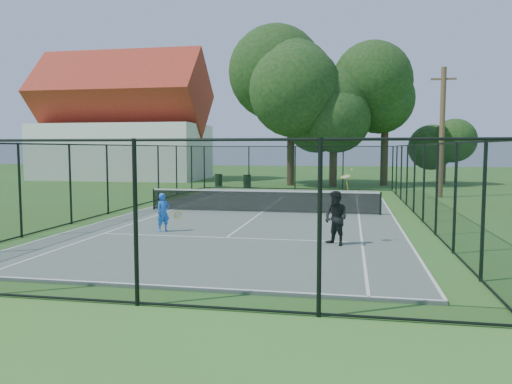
% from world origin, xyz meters
% --- Properties ---
extents(ground, '(120.00, 120.00, 0.00)m').
position_xyz_m(ground, '(0.00, 0.00, 0.00)').
color(ground, '#3E6322').
extents(tennis_court, '(11.00, 24.00, 0.06)m').
position_xyz_m(tennis_court, '(0.00, 0.00, 0.03)').
color(tennis_court, '#5A6A60').
rests_on(tennis_court, ground).
extents(tennis_net, '(10.08, 0.08, 0.95)m').
position_xyz_m(tennis_net, '(0.00, 0.00, 0.58)').
color(tennis_net, black).
rests_on(tennis_net, tennis_court).
extents(fence, '(13.10, 26.10, 3.00)m').
position_xyz_m(fence, '(0.00, 0.00, 1.50)').
color(fence, black).
rests_on(fence, ground).
extents(tree_near_left, '(8.16, 8.16, 10.64)m').
position_xyz_m(tree_near_left, '(-0.75, 16.69, 6.55)').
color(tree_near_left, '#332114').
rests_on(tree_near_left, ground).
extents(tree_near_mid, '(6.16, 6.16, 8.06)m').
position_xyz_m(tree_near_mid, '(2.50, 15.67, 4.96)').
color(tree_near_mid, '#332114').
rests_on(tree_near_mid, ground).
extents(tree_near_right, '(6.86, 6.86, 9.46)m').
position_xyz_m(tree_near_right, '(6.26, 17.91, 6.02)').
color(tree_near_right, '#332114').
rests_on(tree_near_right, ground).
extents(tree_far_right, '(3.98, 3.98, 5.27)m').
position_xyz_m(tree_far_right, '(10.94, 20.61, 3.25)').
color(tree_far_right, '#332114').
rests_on(tree_far_right, ground).
extents(building, '(15.30, 8.15, 11.87)m').
position_xyz_m(building, '(-17.00, 22.00, 4.93)').
color(building, silver).
rests_on(building, ground).
extents(trash_bin_left, '(0.58, 0.58, 0.93)m').
position_xyz_m(trash_bin_left, '(-5.86, 14.53, 0.47)').
color(trash_bin_left, black).
rests_on(trash_bin_left, ground).
extents(trash_bin_right, '(0.58, 0.58, 0.92)m').
position_xyz_m(trash_bin_right, '(-3.62, 14.16, 0.47)').
color(trash_bin_right, black).
rests_on(trash_bin_right, ground).
extents(utility_pole, '(1.40, 0.30, 7.42)m').
position_xyz_m(utility_pole, '(8.87, 9.00, 3.77)').
color(utility_pole, '#4C3823').
rests_on(utility_pole, ground).
extents(player_blue, '(0.85, 0.56, 1.28)m').
position_xyz_m(player_blue, '(-2.35, -5.63, 0.70)').
color(player_blue, blue).
rests_on(player_blue, tennis_court).
extents(player_black, '(0.96, 0.96, 2.17)m').
position_xyz_m(player_black, '(3.36, -6.94, 0.84)').
color(player_black, black).
rests_on(player_black, tennis_court).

